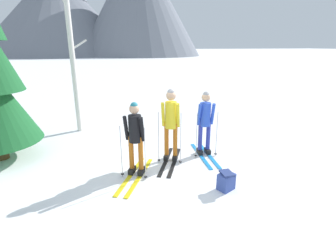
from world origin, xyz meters
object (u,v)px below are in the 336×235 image
at_px(skier_in_yellow, 171,121).
at_px(birch_tree_slender, 72,58).
at_px(skier_in_black, 135,137).
at_px(skier_in_blue, 205,121).
at_px(backpack_on_snow_front, 226,181).

relative_size(skier_in_yellow, birch_tree_slender, 0.38).
height_order(skier_in_black, skier_in_yellow, skier_in_yellow).
relative_size(skier_in_yellow, skier_in_blue, 1.08).
bearing_deg(skier_in_blue, skier_in_yellow, -174.39).
bearing_deg(backpack_on_snow_front, skier_in_blue, 82.13).
bearing_deg(skier_in_yellow, skier_in_black, -152.51).
xyz_separation_m(skier_in_black, backpack_on_snow_front, (1.66, -1.08, -0.72)).
bearing_deg(skier_in_black, skier_in_blue, 17.23).
bearing_deg(birch_tree_slender, skier_in_black, -67.44).
height_order(skier_in_blue, backpack_on_snow_front, skier_in_blue).
bearing_deg(backpack_on_snow_front, birch_tree_slender, 124.27).
bearing_deg(birch_tree_slender, skier_in_blue, -40.96).
xyz_separation_m(skier_in_black, birch_tree_slender, (-1.45, 3.48, 1.51)).
bearing_deg(skier_in_black, backpack_on_snow_front, -32.99).
relative_size(skier_in_black, birch_tree_slender, 0.35).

